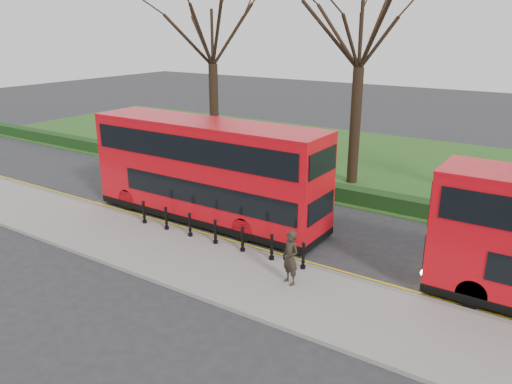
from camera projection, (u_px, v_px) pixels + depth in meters
The scene contains 12 objects.
ground at pixel (219, 231), 22.08m from camera, with size 120.00×120.00×0.00m, color #28282B.
pavement at pixel (173, 254), 19.68m from camera, with size 60.00×4.00×0.15m, color gray.
kerb at pixel (205, 237), 21.27m from camera, with size 60.00×0.25×0.16m, color slate.
grass_verge at pixel (353, 159), 33.94m from camera, with size 60.00×18.00×0.06m, color #28541C.
hedge at pixel (295, 184), 27.33m from camera, with size 60.00×0.90×0.80m, color black.
yellow_line_outer at pixel (209, 236), 21.53m from camera, with size 60.00×0.10×0.01m, color yellow.
yellow_line_inner at pixel (212, 235), 21.68m from camera, with size 60.00×0.10×0.01m, color yellow.
tree_left at pixel (212, 31), 31.54m from camera, with size 7.36×7.36×11.50m.
tree_mid at pixel (361, 26), 26.21m from camera, with size 7.61×7.61×11.89m.
bollard_row at pixel (215, 232), 20.36m from camera, with size 8.29×0.15×1.00m.
bus_lead at pixel (207, 171), 22.77m from camera, with size 11.63×2.67×4.63m.
pedestrian at pixel (290, 258), 17.03m from camera, with size 0.71×0.46×1.94m, color #2B241B.
Camera 1 is at (12.62, -16.11, 8.64)m, focal length 35.00 mm.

